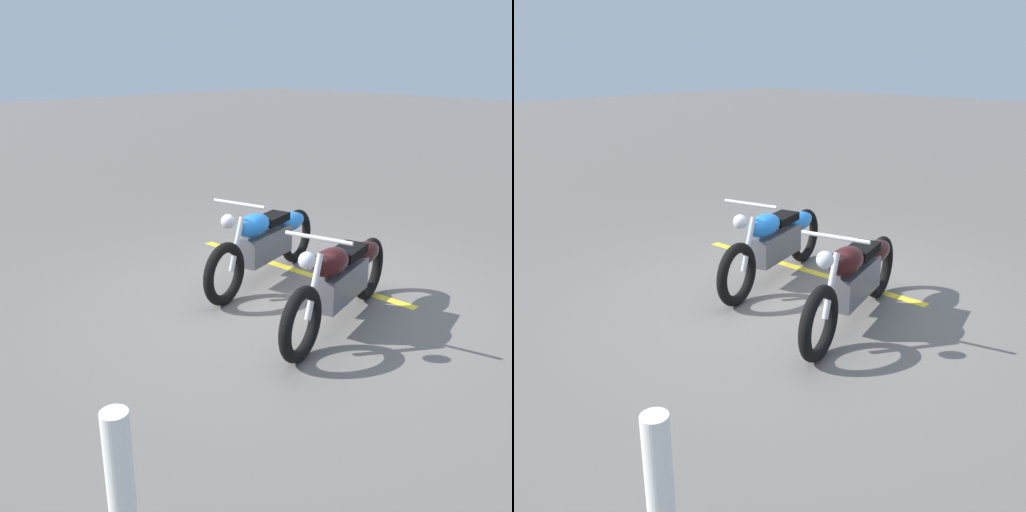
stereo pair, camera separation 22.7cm
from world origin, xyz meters
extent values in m
plane|color=#66605B|center=(0.00, 0.00, 0.00)|extent=(60.00, 60.00, 0.00)
torus|color=black|center=(0.52, -0.47, 0.34)|extent=(0.68, 0.28, 0.67)
torus|color=black|center=(-0.98, -0.86, 0.34)|extent=(0.68, 0.28, 0.67)
cube|color=#59595E|center=(-0.28, -0.68, 0.42)|extent=(0.87, 0.42, 0.32)
ellipsoid|color=blue|center=(-0.02, -0.61, 0.72)|extent=(0.57, 0.40, 0.24)
ellipsoid|color=blue|center=(-0.83, -0.82, 0.56)|extent=(0.60, 0.37, 0.22)
cube|color=black|center=(-0.40, -0.71, 0.70)|extent=(0.49, 0.34, 0.09)
cylinder|color=silver|center=(0.30, -0.53, 0.60)|extent=(0.27, 0.12, 0.56)
cylinder|color=silver|center=(0.25, -0.54, 1.02)|extent=(0.19, 0.61, 0.04)
sphere|color=silver|center=(0.45, -0.49, 0.88)|extent=(0.15, 0.15, 0.15)
cylinder|color=silver|center=(-0.63, -0.91, 0.26)|extent=(0.70, 0.26, 0.09)
torus|color=black|center=(0.82, 0.87, 0.34)|extent=(0.68, 0.28, 0.67)
torus|color=black|center=(-0.68, 0.46, 0.34)|extent=(0.68, 0.28, 0.67)
cube|color=#59595E|center=(0.02, 0.65, 0.42)|extent=(0.87, 0.43, 0.32)
ellipsoid|color=black|center=(0.28, 0.72, 0.72)|extent=(0.58, 0.41, 0.24)
ellipsoid|color=black|center=(-0.53, 0.50, 0.56)|extent=(0.60, 0.38, 0.22)
cube|color=black|center=(-0.10, 0.62, 0.70)|extent=(0.49, 0.35, 0.09)
cylinder|color=silver|center=(0.60, 0.81, 0.60)|extent=(0.27, 0.12, 0.56)
cylinder|color=silver|center=(0.55, 0.80, 1.02)|extent=(0.20, 0.61, 0.04)
sphere|color=silver|center=(0.75, 0.85, 0.88)|extent=(0.15, 0.15, 0.15)
cylinder|color=silver|center=(-0.33, 0.41, 0.26)|extent=(0.70, 0.27, 0.09)
cylinder|color=white|center=(3.00, 1.66, 0.45)|extent=(0.14, 0.14, 0.90)
cube|color=yellow|center=(-0.74, -0.62, 0.00)|extent=(0.29, 3.20, 0.01)
camera|label=1|loc=(4.09, 3.78, 2.47)|focal=40.33mm
camera|label=2|loc=(4.25, 3.62, 2.47)|focal=40.33mm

